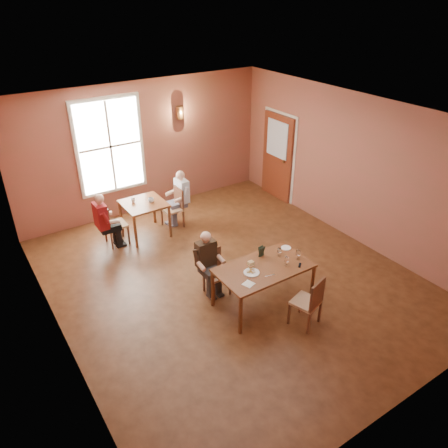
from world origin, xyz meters
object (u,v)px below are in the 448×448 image
diner_main (218,267)px  diner_white (173,202)px  second_table (145,219)px  chair_diner_main (217,273)px  chair_empty (306,301)px  diner_maroon (114,218)px  chair_diner_white (172,208)px  chair_diner_maroon (116,224)px  main_table (263,285)px

diner_main → diner_white: (0.50, 2.60, 0.04)m
second_table → diner_white: diner_white is taller
chair_diner_main → diner_white: size_ratio=0.69×
chair_empty → diner_maroon: (-1.60, 3.99, 0.15)m
chair_diner_white → chair_diner_maroon: size_ratio=0.97×
main_table → second_table: (-0.68, 3.22, 0.01)m
diner_main → chair_diner_white: diner_main is taller
diner_maroon → diner_main: bearing=18.3°
second_table → diner_white: (0.68, 0.00, 0.22)m
main_table → chair_diner_white: (-0.03, 3.22, 0.08)m
diner_maroon → chair_diner_white: bearing=90.0°
chair_diner_white → chair_diner_main: bearing=169.6°
second_table → diner_white: bearing=0.0°
diner_white → main_table: bearing=180.0°
main_table → diner_main: bearing=128.9°
main_table → chair_diner_main: bearing=127.6°
diner_white → chair_diner_maroon: 1.34m
main_table → diner_maroon: diner_maroon is taller
second_table → diner_white: 0.71m
chair_empty → second_table: size_ratio=1.03×
chair_diner_white → chair_diner_maroon: bearing=90.0°
second_table → diner_main: bearing=-86.1°
chair_diner_white → diner_maroon: bearing=90.0°
chair_diner_main → chair_empty: size_ratio=0.93×
chair_empty → chair_diner_maroon: bearing=94.3°
chair_empty → chair_diner_maroon: 4.29m
chair_diner_main → chair_diner_white: size_ratio=0.93×
chair_diner_main → chair_diner_maroon: chair_diner_maroon is taller
chair_diner_maroon → diner_white: bearing=90.0°
main_table → second_table: second_table is taller
chair_diner_main → chair_empty: chair_empty is taller
chair_diner_maroon → second_table: bearing=90.0°
diner_main → diner_white: 2.65m
diner_maroon → chair_diner_main: bearing=18.4°
diner_white → diner_maroon: bearing=90.0°
diner_maroon → second_table: bearing=90.0°
main_table → diner_white: size_ratio=1.31×
chair_diner_main → diner_white: (0.50, 2.57, 0.18)m
chair_diner_maroon → main_table: bearing=22.4°
main_table → chair_diner_main: (-0.50, 0.65, 0.04)m
chair_empty → chair_diner_white: bearing=76.7°
second_table → chair_diner_white: (0.65, 0.00, 0.07)m
diner_white → diner_main: bearing=169.1°
main_table → diner_white: (0.00, 3.22, 0.23)m
diner_main → chair_empty: diner_main is taller
diner_white → diner_maroon: (-1.36, 0.00, -0.00)m
second_table → chair_diner_maroon: 0.65m
chair_empty → chair_diner_white: (-0.27, 3.99, 0.00)m
chair_empty → diner_white: diner_white is taller
diner_main → chair_diner_white: size_ratio=1.26×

